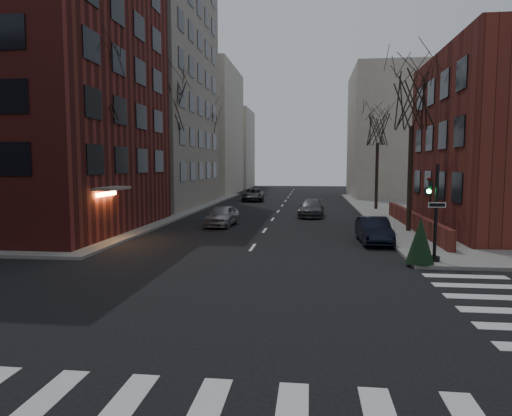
% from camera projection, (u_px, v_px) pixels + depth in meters
% --- Properties ---
extents(ground, '(160.00, 160.00, 0.00)m').
position_uv_depth(ground, '(190.00, 336.00, 11.01)').
color(ground, black).
rests_on(ground, ground).
extents(building_left_brick, '(15.00, 15.00, 18.00)m').
position_uv_depth(building_left_brick, '(15.00, 86.00, 28.31)').
color(building_left_brick, maroon).
rests_on(building_left_brick, ground).
extents(building_left_tan, '(18.00, 18.00, 28.00)m').
position_uv_depth(building_left_tan, '(111.00, 65.00, 45.32)').
color(building_left_tan, gray).
rests_on(building_left_tan, ground).
extents(low_wall_right, '(0.35, 16.00, 1.00)m').
position_uv_depth(low_wall_right, '(413.00, 220.00, 28.62)').
color(low_wall_right, maroon).
rests_on(low_wall_right, sidewalk_far_right).
extents(building_distant_la, '(14.00, 16.00, 18.00)m').
position_uv_depth(building_distant_la, '(188.00, 131.00, 66.31)').
color(building_distant_la, beige).
rests_on(building_distant_la, ground).
extents(building_distant_ra, '(14.00, 14.00, 16.00)m').
position_uv_depth(building_distant_ra, '(407.00, 134.00, 57.89)').
color(building_distant_ra, beige).
rests_on(building_distant_ra, ground).
extents(building_distant_lb, '(10.00, 12.00, 14.00)m').
position_uv_depth(building_distant_lb, '(224.00, 149.00, 83.06)').
color(building_distant_lb, beige).
rests_on(building_distant_lb, ground).
extents(traffic_signal, '(0.76, 0.44, 4.00)m').
position_uv_depth(traffic_signal, '(434.00, 219.00, 18.78)').
color(traffic_signal, black).
rests_on(traffic_signal, sidewalk_far_right).
extents(tree_left_a, '(4.18, 4.18, 10.26)m').
position_uv_depth(tree_left_a, '(99.00, 86.00, 25.10)').
color(tree_left_a, '#2D231C').
rests_on(tree_left_a, sidewalk_far_left).
extents(tree_left_b, '(4.40, 4.40, 10.80)m').
position_uv_depth(tree_left_b, '(167.00, 106.00, 36.92)').
color(tree_left_b, '#2D231C').
rests_on(tree_left_b, sidewalk_far_left).
extents(tree_left_c, '(3.96, 3.96, 9.72)m').
position_uv_depth(tree_left_c, '(206.00, 130.00, 50.84)').
color(tree_left_c, '#2D231C').
rests_on(tree_left_c, sidewalk_far_left).
extents(tree_right_a, '(3.96, 3.96, 9.72)m').
position_uv_depth(tree_right_a, '(412.00, 99.00, 27.00)').
color(tree_right_a, '#2D231C').
rests_on(tree_right_a, sidewalk_far_right).
extents(tree_right_b, '(3.74, 3.74, 9.18)m').
position_uv_depth(tree_right_b, '(378.00, 126.00, 40.88)').
color(tree_right_b, '#2D231C').
rests_on(tree_right_b, sidewalk_far_right).
extents(streetlamp_near, '(0.36, 0.36, 6.28)m').
position_uv_depth(streetlamp_near, '(159.00, 163.00, 33.33)').
color(streetlamp_near, black).
rests_on(streetlamp_near, sidewalk_far_left).
extents(streetlamp_far, '(0.36, 0.36, 6.28)m').
position_uv_depth(streetlamp_far, '(215.00, 164.00, 53.10)').
color(streetlamp_far, black).
rests_on(streetlamp_far, sidewalk_far_left).
extents(parked_sedan, '(1.62, 4.22, 1.37)m').
position_uv_depth(parked_sedan, '(374.00, 230.00, 24.06)').
color(parked_sedan, black).
rests_on(parked_sedan, ground).
extents(car_lane_silver, '(1.98, 4.28, 1.42)m').
position_uv_depth(car_lane_silver, '(222.00, 216.00, 30.83)').
color(car_lane_silver, '#9C9CA1').
rests_on(car_lane_silver, ground).
extents(car_lane_gray, '(2.18, 4.76, 1.35)m').
position_uv_depth(car_lane_gray, '(311.00, 208.00, 36.46)').
color(car_lane_gray, '#45454A').
rests_on(car_lane_gray, ground).
extents(car_lane_far, '(2.83, 5.39, 1.45)m').
position_uv_depth(car_lane_far, '(253.00, 195.00, 52.38)').
color(car_lane_far, '#393A3E').
rests_on(car_lane_far, ground).
extents(sandwich_board, '(0.42, 0.56, 0.84)m').
position_uv_depth(sandwich_board, '(392.00, 227.00, 26.14)').
color(sandwich_board, white).
rests_on(sandwich_board, sidewalk_far_right).
extents(evergreen_shrub, '(1.34, 1.34, 1.86)m').
position_uv_depth(evergreen_shrub, '(420.00, 241.00, 18.44)').
color(evergreen_shrub, black).
rests_on(evergreen_shrub, sidewalk_far_right).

